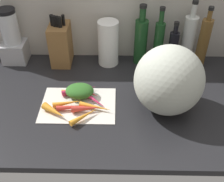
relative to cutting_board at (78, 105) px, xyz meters
The scene contains 23 objects.
ground_plane 19.43cm from the cutting_board, 18.06° to the left, with size 170.00×80.00×3.00cm, color black.
wall_back 56.52cm from the cutting_board, 67.55° to the left, with size 170.00×3.00×60.00cm, color #BCB7AD.
cutting_board is the anchor object (origin of this frame).
carrot_0 4.05cm from the cutting_board, 112.00° to the right, with size 2.36×2.36×15.43cm, color red.
carrot_1 6.76cm from the cutting_board, 22.31° to the left, with size 2.91×2.91×17.76cm, color #B2264C.
carrot_2 6.35cm from the cutting_board, 48.58° to the right, with size 3.16×3.16×12.54cm, color red.
carrot_3 8.07cm from the cutting_board, 108.00° to the left, with size 2.30×2.30×12.25cm, color orange.
carrot_4 8.17cm from the cutting_board, 66.61° to the left, with size 3.33×3.33×13.38cm, color red.
carrot_5 8.68cm from the cutting_board, 92.57° to the left, with size 2.59×2.59×16.68cm, color #B2264C.
carrot_6 5.20cm from the cutting_board, 169.89° to the right, with size 2.48×2.48×12.79cm, color orange.
carrot_7 8.85cm from the cutting_board, 21.74° to the right, with size 2.47×2.47×14.72cm, color orange.
carrot_8 11.86cm from the cutting_board, 144.50° to the right, with size 3.35×3.35×12.45cm, color orange.
carrot_9 9.91cm from the cutting_board, 69.15° to the right, with size 2.54×2.54×13.78cm, color orange.
carrot_greens_pile 6.54cm from the cutting_board, 88.61° to the left, with size 13.18×10.14×5.58cm, color #2D6023.
winter_squash 41.68cm from the cutting_board, ahead, with size 29.26×28.41×30.39cm, color #B2B7A8.
knife_block 39.44cm from the cutting_board, 109.56° to the left, with size 10.30×14.88×27.53cm.
blender_appliance 55.07cm from the cutting_board, 136.07° to the left, with size 12.79×12.79×29.73cm.
paper_towel_roll 39.47cm from the cutting_board, 70.45° to the left, with size 10.83×10.83×24.36cm, color white.
bottle_0 49.20cm from the cutting_board, 51.10° to the left, with size 6.86×6.86×32.63cm.
bottle_1 54.17cm from the cutting_board, 42.15° to the left, with size 5.15×5.15×32.17cm.
bottle_2 58.26cm from the cutting_board, 35.78° to the left, with size 5.08×5.08×25.40cm.
bottle_3 66.57cm from the cutting_board, 33.42° to the left, with size 6.72×6.72×35.31cm.
bottle_4 71.03cm from the cutting_board, 28.15° to the left, with size 5.62×5.62×33.52cm.
Camera 1 is at (-1.29, -97.86, 83.69)cm, focal length 43.79 mm.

